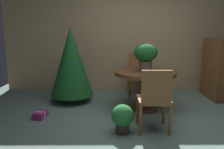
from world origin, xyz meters
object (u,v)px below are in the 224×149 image
(flower_vase, at_px, (146,55))
(holiday_tree, at_px, (71,62))
(round_dining_table, at_px, (145,81))
(wooden_chair_far, at_px, (138,70))
(wooden_chair_near, at_px, (155,97))
(gift_box_purple, at_px, (40,115))
(potted_plant, at_px, (123,117))
(wooden_cabinet, at_px, (220,69))

(flower_vase, distance_m, holiday_tree, 1.49)
(flower_vase, bearing_deg, round_dining_table, 86.43)
(wooden_chair_far, xyz_separation_m, holiday_tree, (-1.38, -0.47, 0.26))
(wooden_chair_near, bearing_deg, holiday_tree, 134.43)
(flower_vase, height_order, gift_box_purple, flower_vase)
(wooden_chair_near, xyz_separation_m, holiday_tree, (-1.38, 1.41, 0.30))
(round_dining_table, height_order, potted_plant, round_dining_table)
(round_dining_table, relative_size, wooden_chair_near, 1.21)
(wooden_cabinet, distance_m, potted_plant, 2.74)
(potted_plant, bearing_deg, holiday_tree, 122.99)
(holiday_tree, xyz_separation_m, potted_plant, (0.94, -1.44, -0.58))
(holiday_tree, distance_m, potted_plant, 1.82)
(gift_box_purple, bearing_deg, potted_plant, -22.84)
(wooden_chair_far, height_order, holiday_tree, holiday_tree)
(wooden_chair_far, xyz_separation_m, gift_box_purple, (-1.76, -1.36, -0.49))
(potted_plant, bearing_deg, wooden_cabinet, 38.44)
(gift_box_purple, bearing_deg, holiday_tree, 66.75)
(wooden_chair_near, height_order, potted_plant, wooden_chair_near)
(flower_vase, xyz_separation_m, wooden_cabinet, (1.68, 0.77, -0.39))
(flower_vase, height_order, wooden_chair_far, flower_vase)
(gift_box_purple, bearing_deg, wooden_chair_far, 37.70)
(gift_box_purple, height_order, potted_plant, potted_plant)
(wooden_chair_far, height_order, potted_plant, wooden_chair_far)
(holiday_tree, relative_size, gift_box_purple, 5.35)
(round_dining_table, distance_m, flower_vase, 0.47)
(holiday_tree, bearing_deg, round_dining_table, -19.35)
(wooden_chair_far, bearing_deg, flower_vase, -90.15)
(round_dining_table, height_order, wooden_chair_near, wooden_chair_near)
(gift_box_purple, relative_size, wooden_cabinet, 0.22)
(wooden_chair_near, relative_size, wooden_chair_far, 0.97)
(holiday_tree, bearing_deg, wooden_chair_near, -45.57)
(flower_vase, bearing_deg, wooden_chair_far, 89.85)
(gift_box_purple, xyz_separation_m, potted_plant, (1.32, -0.56, 0.17))
(wooden_chair_far, distance_m, holiday_tree, 1.48)
(wooden_chair_near, bearing_deg, potted_plant, -175.26)
(wooden_chair_near, bearing_deg, wooden_chair_far, 90.00)
(round_dining_table, distance_m, wooden_chair_near, 0.92)
(wooden_chair_near, height_order, wooden_cabinet, wooden_cabinet)
(wooden_cabinet, relative_size, potted_plant, 3.02)
(round_dining_table, xyz_separation_m, holiday_tree, (-1.38, 0.48, 0.27))
(flower_vase, xyz_separation_m, wooden_chair_near, (0.00, -0.88, -0.49))
(round_dining_table, relative_size, gift_box_purple, 3.97)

